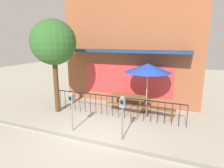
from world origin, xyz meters
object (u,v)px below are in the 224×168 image
patio_umbrella (148,68)px  parking_meter_near (71,102)px  picnic_table_left (129,99)px  patio_bench (159,111)px  street_tree (53,43)px  parking_meter_far (123,106)px

patio_umbrella → parking_meter_near: patio_umbrella is taller
picnic_table_left → patio_bench: 1.67m
patio_umbrella → patio_bench: patio_umbrella is taller
patio_umbrella → picnic_table_left: bearing=-179.6°
parking_meter_near → street_tree: street_tree is taller
picnic_table_left → street_tree: size_ratio=0.43×
picnic_table_left → parking_meter_near: bearing=-114.2°
patio_umbrella → street_tree: size_ratio=0.55×
picnic_table_left → patio_bench: picnic_table_left is taller
patio_bench → parking_meter_near: bearing=-139.2°
parking_meter_far → parking_meter_near: bearing=-177.4°
parking_meter_near → street_tree: (-1.88, 1.53, 2.14)m
patio_bench → parking_meter_near: size_ratio=0.92×
patio_umbrella → parking_meter_far: bearing=-94.4°
parking_meter_far → picnic_table_left: bearing=103.1°
patio_bench → parking_meter_near: 3.97m
patio_bench → street_tree: 5.75m
patio_bench → patio_umbrella: bearing=146.8°
street_tree → patio_umbrella: bearing=19.5°
patio_bench → parking_meter_far: (-0.92, -2.44, 0.90)m
patio_umbrella → street_tree: street_tree is taller
patio_bench → parking_meter_far: 2.76m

